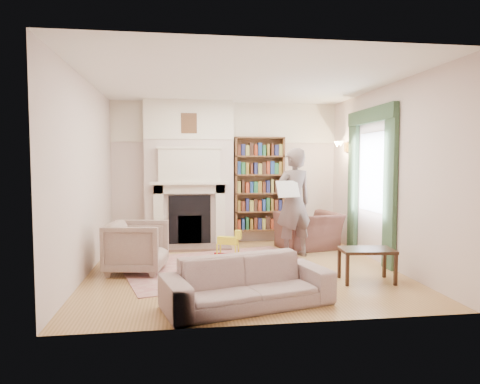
{
  "coord_description": "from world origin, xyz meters",
  "views": [
    {
      "loc": [
        -0.91,
        -6.33,
        1.61
      ],
      "look_at": [
        0.0,
        0.25,
        1.15
      ],
      "focal_mm": 32.0,
      "sensor_mm": 36.0,
      "label": 1
    }
  ],
  "objects": [
    {
      "name": "paraffin_heater",
      "position": [
        -1.52,
        1.45,
        0.28
      ],
      "size": [
        0.31,
        0.31,
        0.55
      ],
      "primitive_type": "cylinder",
      "rotation": [
        0.0,
        0.0,
        0.38
      ],
      "color": "#A9ABB1",
      "rests_on": "floor"
    },
    {
      "name": "man_reading",
      "position": [
        0.98,
        0.71,
        0.93
      ],
      "size": [
        0.78,
        0.62,
        1.85
      ],
      "primitive_type": "imported",
      "rotation": [
        0.0,
        0.0,
        3.44
      ],
      "color": "#5C4D4A",
      "rests_on": "floor"
    },
    {
      "name": "coffee_table",
      "position": [
        1.56,
        -0.93,
        0.23
      ],
      "size": [
        0.74,
        0.52,
        0.45
      ],
      "primitive_type": null,
      "rotation": [
        0.0,
        0.0,
        -0.1
      ],
      "color": "#311F11",
      "rests_on": "floor"
    },
    {
      "name": "bookcase",
      "position": [
        0.65,
        2.12,
        1.18
      ],
      "size": [
        1.0,
        0.24,
        1.85
      ],
      "primitive_type": "cube",
      "color": "brown",
      "rests_on": "floor"
    },
    {
      "name": "floor",
      "position": [
        0.0,
        0.0,
        0.0
      ],
      "size": [
        4.5,
        4.5,
        0.0
      ],
      "primitive_type": "plane",
      "color": "olive",
      "rests_on": "ground"
    },
    {
      "name": "ceiling",
      "position": [
        0.0,
        0.0,
        2.8
      ],
      "size": [
        4.5,
        4.5,
        0.0
      ],
      "primitive_type": "plane",
      "rotation": [
        3.14,
        0.0,
        0.0
      ],
      "color": "white",
      "rests_on": "wall_back"
    },
    {
      "name": "window",
      "position": [
        2.23,
        0.4,
        1.45
      ],
      "size": [
        0.02,
        0.9,
        1.3
      ],
      "primitive_type": "cube",
      "color": "silver",
      "rests_on": "wall_right"
    },
    {
      "name": "fireplace",
      "position": [
        -0.75,
        2.05,
        1.39
      ],
      "size": [
        1.7,
        0.58,
        2.8
      ],
      "color": "beige",
      "rests_on": "floor"
    },
    {
      "name": "wall_left",
      "position": [
        -2.25,
        0.0,
        1.4
      ],
      "size": [
        0.0,
        4.5,
        4.5
      ],
      "primitive_type": "plane",
      "rotation": [
        1.57,
        0.0,
        1.57
      ],
      "color": "beige",
      "rests_on": "floor"
    },
    {
      "name": "armchair_reading",
      "position": [
        1.43,
        1.31,
        0.34
      ],
      "size": [
        1.21,
        1.11,
        0.68
      ],
      "primitive_type": "imported",
      "rotation": [
        0.0,
        0.0,
        3.36
      ],
      "color": "#472625",
      "rests_on": "floor"
    },
    {
      "name": "curtain_right",
      "position": [
        2.2,
        1.1,
        1.2
      ],
      "size": [
        0.07,
        0.32,
        2.4
      ],
      "primitive_type": "cube",
      "color": "#2E4730",
      "rests_on": "floor"
    },
    {
      "name": "newspaper",
      "position": [
        0.83,
        0.51,
        1.17
      ],
      "size": [
        0.42,
        0.23,
        0.27
      ],
      "primitive_type": "cube",
      "rotation": [
        -0.35,
        0.0,
        0.3
      ],
      "color": "silver",
      "rests_on": "man_reading"
    },
    {
      "name": "rug",
      "position": [
        -0.33,
        0.17,
        0.01
      ],
      "size": [
        3.33,
        2.87,
        0.01
      ],
      "primitive_type": "cube",
      "rotation": [
        0.0,
        0.0,
        0.26
      ],
      "color": "tan",
      "rests_on": "floor"
    },
    {
      "name": "armchair_left",
      "position": [
        -1.56,
        0.0,
        0.37
      ],
      "size": [
        0.94,
        0.92,
        0.75
      ],
      "primitive_type": "imported",
      "rotation": [
        0.0,
        0.0,
        1.41
      ],
      "color": "#B1A992",
      "rests_on": "floor"
    },
    {
      "name": "curtain_left",
      "position": [
        2.2,
        -0.3,
        1.2
      ],
      "size": [
        0.07,
        0.32,
        2.4
      ],
      "primitive_type": "cube",
      "color": "#2E4730",
      "rests_on": "floor"
    },
    {
      "name": "sofa",
      "position": [
        -0.18,
        -1.69,
        0.27
      ],
      "size": [
        2.0,
        1.19,
        0.55
      ],
      "primitive_type": "imported",
      "rotation": [
        0.0,
        0.0,
        0.26
      ],
      "color": "#B2A693",
      "rests_on": "floor"
    },
    {
      "name": "wall_front",
      "position": [
        0.0,
        -2.25,
        1.4
      ],
      "size": [
        4.5,
        0.0,
        4.5
      ],
      "primitive_type": "plane",
      "rotation": [
        -1.57,
        0.0,
        0.0
      ],
      "color": "beige",
      "rests_on": "floor"
    },
    {
      "name": "wall_right",
      "position": [
        2.25,
        0.0,
        1.4
      ],
      "size": [
        0.0,
        4.5,
        4.5
      ],
      "primitive_type": "plane",
      "rotation": [
        1.57,
        0.0,
        -1.57
      ],
      "color": "beige",
      "rests_on": "floor"
    },
    {
      "name": "pelmet",
      "position": [
        2.19,
        0.4,
        2.38
      ],
      "size": [
        0.09,
        1.7,
        0.24
      ],
      "primitive_type": "cube",
      "color": "#2E4730",
      "rests_on": "wall_right"
    },
    {
      "name": "wall_sconce",
      "position": [
        2.03,
        1.5,
        1.9
      ],
      "size": [
        0.2,
        0.24,
        0.24
      ],
      "primitive_type": null,
      "color": "gold",
      "rests_on": "wall_right"
    },
    {
      "name": "comic_annuals",
      "position": [
        0.32,
        -0.37,
        0.02
      ],
      "size": [
        0.76,
        0.62,
        0.02
      ],
      "color": "red",
      "rests_on": "rug"
    },
    {
      "name": "game_box_lid",
      "position": [
        -0.62,
        0.36,
        0.04
      ],
      "size": [
        0.35,
        0.28,
        0.05
      ],
      "primitive_type": "cube",
      "rotation": [
        0.0,
        0.0,
        0.27
      ],
      "color": "red",
      "rests_on": "rug"
    },
    {
      "name": "rocking_horse",
      "position": [
        -0.14,
        0.78,
        0.24
      ],
      "size": [
        0.58,
        0.42,
        0.48
      ],
      "primitive_type": null,
      "rotation": [
        0.0,
        0.0,
        -0.42
      ],
      "color": "yellow",
      "rests_on": "rug"
    },
    {
      "name": "board_game",
      "position": [
        -0.73,
        -0.32,
        0.03
      ],
      "size": [
        0.4,
        0.4,
        0.03
      ],
      "primitive_type": "cube",
      "rotation": [
        0.0,
        0.0,
        -0.2
      ],
      "color": "#D3D24A",
      "rests_on": "rug"
    },
    {
      "name": "wall_back",
      "position": [
        0.0,
        2.25,
        1.4
      ],
      "size": [
        4.5,
        0.0,
        4.5
      ],
      "primitive_type": "plane",
      "rotation": [
        1.57,
        0.0,
        0.0
      ],
      "color": "beige",
      "rests_on": "floor"
    }
  ]
}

